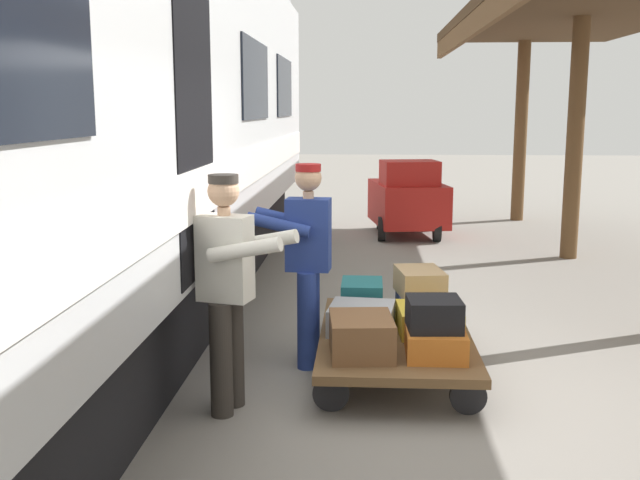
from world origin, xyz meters
name	(u,v)px	position (x,y,z in m)	size (l,w,h in m)	color
ground_plane	(455,404)	(0.00, 0.00, 0.00)	(60.00, 60.00, 0.00)	gray
luggage_cart	(395,337)	(0.42, -0.69, 0.29)	(1.24, 2.15, 0.34)	brown
suitcase_gray_aluminum	(362,318)	(0.69, -0.69, 0.45)	(0.52, 0.52, 0.22)	#9EA0A5
suitcase_teal_softside	(362,297)	(0.69, -1.28, 0.48)	(0.37, 0.48, 0.28)	#1E666B
suitcase_brown_leather	(361,336)	(0.69, -0.10, 0.48)	(0.46, 0.57, 0.29)	brown
suitcase_yellow_case	(429,320)	(0.14, -0.69, 0.44)	(0.49, 0.55, 0.21)	gold
suitcase_navy_fabric	(423,303)	(0.14, -1.28, 0.42)	(0.46, 0.49, 0.18)	navy
suitcase_orange_carryall	(436,343)	(0.14, -0.10, 0.44)	(0.44, 0.50, 0.20)	#CC6B23
suitcase_black_hardshell	(434,314)	(0.16, -0.12, 0.65)	(0.39, 0.39, 0.23)	black
suitcase_tan_vintage	(420,282)	(0.18, -1.26, 0.63)	(0.38, 0.53, 0.23)	tan
porter_in_overalls	(306,258)	(1.16, -0.82, 0.93)	(0.69, 0.46, 1.70)	navy
porter_by_door	(228,285)	(1.63, 0.20, 0.93)	(0.72, 0.54, 1.70)	#332D28
baggage_tug	(408,199)	(-0.06, -7.37, 0.63)	(1.35, 1.85, 1.30)	#B21E19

